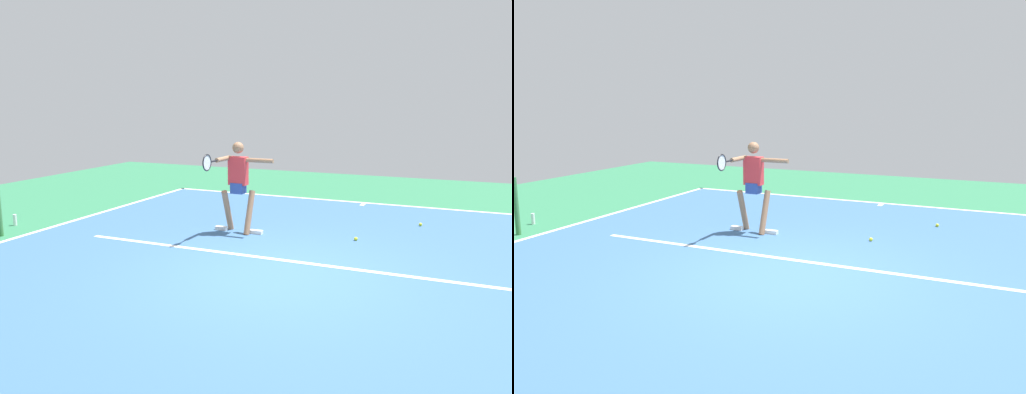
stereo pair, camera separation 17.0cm
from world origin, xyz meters
The scene contains 11 objects.
ground_plane centered at (0.00, 0.00, 0.00)m, with size 20.67×20.67×0.00m, color #2D754C.
court_surface centered at (0.00, 0.00, 0.00)m, with size 10.26×11.56×0.00m, color #38608E.
court_line_baseline_near centered at (0.00, -5.73, 0.00)m, with size 10.26×0.10×0.01m, color white.
court_line_sideline_right centered at (5.08, 0.00, 0.00)m, with size 0.10×11.56×0.01m, color white.
court_line_service centered at (0.00, -0.68, 0.00)m, with size 7.70×0.10×0.01m, color white.
court_line_centre_mark centered at (0.00, -5.53, 0.00)m, with size 0.10×0.30×0.01m, color white.
net_post centered at (5.43, 0.00, 0.54)m, with size 0.09×0.09×1.07m, color #38753D.
tennis_player centered at (1.58, -1.97, 0.96)m, with size 1.17×1.21×1.71m.
tennis_ball_centre_court centered at (-0.58, -2.27, 0.03)m, with size 0.07×0.07×0.07m, color yellow.
tennis_ball_near_service_line centered at (-1.50, -3.84, 0.03)m, with size 0.07×0.07×0.07m, color yellow.
water_bottle centered at (5.86, -0.70, 0.11)m, with size 0.07×0.07×0.22m, color white.
Camera 2 is at (-2.69, 6.57, 2.47)m, focal length 36.84 mm.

